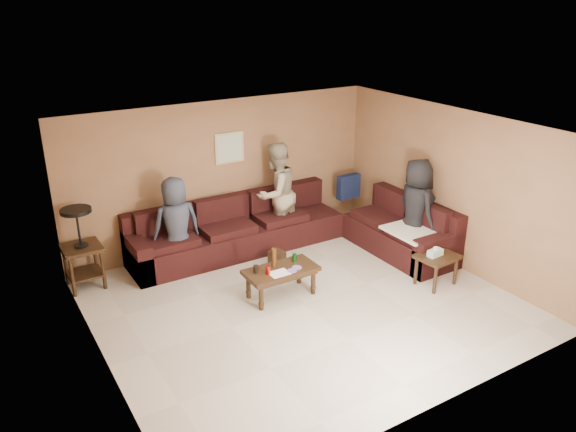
% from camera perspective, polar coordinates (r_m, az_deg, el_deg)
% --- Properties ---
extents(room, '(5.60, 5.50, 2.50)m').
position_cam_1_polar(room, '(7.34, 1.79, 2.31)').
color(room, beige).
rests_on(room, ground).
extents(sectional_sofa, '(4.65, 2.90, 0.97)m').
position_cam_1_polar(sectional_sofa, '(9.43, 0.81, -1.85)').
color(sectional_sofa, black).
rests_on(sectional_sofa, ground).
extents(coffee_table, '(1.06, 0.53, 0.72)m').
position_cam_1_polar(coffee_table, '(8.07, -0.76, -5.77)').
color(coffee_table, '#321F10').
rests_on(coffee_table, ground).
extents(end_table_left, '(0.55, 0.55, 1.25)m').
position_cam_1_polar(end_table_left, '(8.74, -20.27, -2.95)').
color(end_table_left, '#321F10').
rests_on(end_table_left, ground).
extents(side_table_right, '(0.63, 0.53, 0.63)m').
position_cam_1_polar(side_table_right, '(8.65, 14.87, -4.27)').
color(side_table_right, '#321F10').
rests_on(side_table_right, ground).
extents(waste_bin, '(0.24, 0.24, 0.26)m').
position_cam_1_polar(waste_bin, '(9.01, -1.13, -4.40)').
color(waste_bin, '#321F10').
rests_on(waste_bin, ground).
extents(wall_art, '(0.52, 0.04, 0.52)m').
position_cam_1_polar(wall_art, '(9.45, -5.97, 6.92)').
color(wall_art, tan).
rests_on(wall_art, ground).
extents(person_left, '(0.77, 0.52, 1.54)m').
position_cam_1_polar(person_left, '(8.81, -11.26, -0.93)').
color(person_left, '#303643').
rests_on(person_left, ground).
extents(person_middle, '(1.04, 0.92, 1.78)m').
position_cam_1_polar(person_middle, '(9.63, -1.23, 2.28)').
color(person_middle, gray).
rests_on(person_middle, ground).
extents(person_right, '(0.63, 0.88, 1.68)m').
position_cam_1_polar(person_right, '(9.32, 12.85, 0.70)').
color(person_right, black).
rests_on(person_right, ground).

